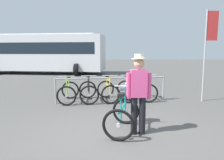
# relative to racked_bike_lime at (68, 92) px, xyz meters

# --- Properties ---
(ground_plane) EXTENTS (80.00, 80.00, 0.00)m
(ground_plane) POSITION_rel_racked_bike_lime_xyz_m (1.26, -3.05, -0.37)
(ground_plane) COLOR #514F4C
(bike_rack_rail) EXTENTS (3.91, 0.24, 0.88)m
(bike_rack_rail) POSITION_rel_racked_bike_lime_xyz_m (1.51, -0.11, 0.32)
(bike_rack_rail) COLOR #99999E
(bike_rack_rail) RESTS_ON ground
(racked_bike_lime) EXTENTS (0.68, 1.10, 0.97)m
(racked_bike_lime) POSITION_rel_racked_bike_lime_xyz_m (0.00, 0.00, 0.00)
(racked_bike_lime) COLOR black
(racked_bike_lime) RESTS_ON ground
(racked_bike_black) EXTENTS (0.73, 1.14, 0.97)m
(racked_bike_black) POSITION_rel_racked_bike_lime_xyz_m (0.70, 0.03, -0.00)
(racked_bike_black) COLOR black
(racked_bike_black) RESTS_ON ground
(racked_bike_yellow) EXTENTS (0.76, 1.15, 0.97)m
(racked_bike_yellow) POSITION_rel_racked_bike_lime_xyz_m (1.40, 0.07, 0.00)
(racked_bike_yellow) COLOR black
(racked_bike_yellow) RESTS_ON ground
(racked_bike_white) EXTENTS (0.71, 1.15, 0.98)m
(racked_bike_white) POSITION_rel_racked_bike_lime_xyz_m (2.10, 0.10, -0.00)
(racked_bike_white) COLOR black
(racked_bike_white) RESTS_ON ground
(racked_bike_orange) EXTENTS (0.67, 1.09, 0.97)m
(racked_bike_orange) POSITION_rel_racked_bike_lime_xyz_m (2.80, 0.13, 0.00)
(racked_bike_orange) COLOR black
(racked_bike_orange) RESTS_ON ground
(featured_bicycle) EXTENTS (0.96, 1.26, 0.97)m
(featured_bicycle) POSITION_rel_racked_bike_lime_xyz_m (1.51, -2.82, 0.08)
(featured_bicycle) COLOR black
(featured_bicycle) RESTS_ON ground
(person_with_featured_bike) EXTENTS (0.53, 0.32, 1.72)m
(person_with_featured_bike) POSITION_rel_racked_bike_lime_xyz_m (1.80, -3.06, 0.58)
(person_with_featured_bike) COLOR black
(person_with_featured_bike) RESTS_ON ground
(bus_distant) EXTENTS (10.30, 4.78, 3.08)m
(bus_distant) POSITION_rel_racked_bike_lime_xyz_m (-3.16, 9.84, 1.37)
(bus_distant) COLOR silver
(bus_distant) RESTS_ON ground
(banner_flag) EXTENTS (0.45, 0.05, 3.20)m
(banner_flag) POSITION_rel_racked_bike_lime_xyz_m (4.91, -0.33, 1.86)
(banner_flag) COLOR #B2B2B7
(banner_flag) RESTS_ON ground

